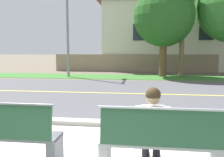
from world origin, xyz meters
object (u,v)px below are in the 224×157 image
object	(u,v)px
streetlamp	(68,14)
shade_tree_far_left	(166,12)
seated_person_white	(152,124)
bench_right	(161,142)
bench_left	(3,134)

from	to	relation	value
streetlamp	shade_tree_far_left	bearing A→B (deg)	6.53
streetlamp	seated_person_white	bearing A→B (deg)	-66.97
bench_right	shade_tree_far_left	world-z (taller)	shade_tree_far_left
seated_person_white	streetlamp	world-z (taller)	streetlamp
bench_right	shade_tree_far_left	size ratio (longest dim) A/B	0.28
bench_right	streetlamp	bearing A→B (deg)	113.23
seated_person_white	streetlamp	distance (m)	13.15
bench_right	streetlamp	xyz separation A→B (m)	(-5.09, 11.86, 3.61)
streetlamp	shade_tree_far_left	world-z (taller)	streetlamp
seated_person_white	streetlamp	bearing A→B (deg)	113.03
bench_right	seated_person_white	size ratio (longest dim) A/B	1.45
bench_right	shade_tree_far_left	distance (m)	13.17
bench_left	seated_person_white	distance (m)	2.37
shade_tree_far_left	bench_left	bearing A→B (deg)	-106.14
bench_left	streetlamp	xyz separation A→B (m)	(-2.62, 11.86, 3.61)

